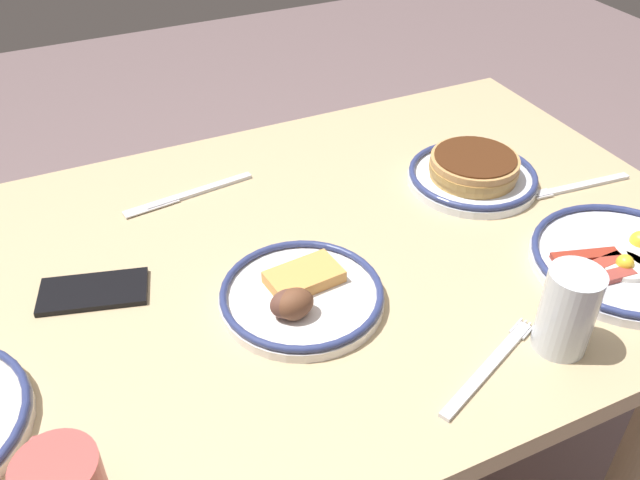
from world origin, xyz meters
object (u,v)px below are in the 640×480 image
fork_near (580,186)px  butter_knife (189,194)px  plate_near_main (473,172)px  plate_far_side (624,260)px  cell_phone (93,291)px  drinking_glass (566,314)px  fork_far (490,366)px  plate_far_companion (301,295)px

fork_near → butter_knife: 0.65m
plate_near_main → plate_far_side: size_ratio=0.83×
cell_phone → fork_near: bearing=-170.3°
butter_knife → plate_near_main: bearing=159.5°
butter_knife → drinking_glass: bearing=121.7°
drinking_glass → fork_far: size_ratio=0.61×
cell_phone → fork_near: (-0.79, 0.08, -0.00)m
plate_far_companion → fork_near: 0.54m
plate_far_companion → fork_near: bearing=-173.3°
plate_near_main → fork_far: (0.22, 0.35, -0.02)m
fork_near → butter_knife: size_ratio=0.84×
plate_far_side → cell_phone: (0.69, -0.26, -0.01)m
plate_near_main → fork_far: 0.42m
drinking_glass → fork_near: (-0.28, -0.27, -0.05)m
plate_far_companion → butter_knife: (0.06, -0.32, -0.01)m
drinking_glass → plate_far_companion: bearing=-38.2°
plate_far_companion → fork_far: 0.26m
plate_near_main → plate_far_companion: size_ratio=0.98×
plate_far_side → butter_knife: (0.51, -0.44, -0.01)m
plate_near_main → fork_near: bearing=150.7°
fork_near → butter_knife: (0.60, -0.25, -0.00)m
plate_far_side → cell_phone: 0.74m
drinking_glass → butter_knife: 0.61m
plate_far_companion → butter_knife: 0.32m
plate_near_main → fork_near: size_ratio=1.15×
plate_near_main → plate_far_side: bearing=103.2°
plate_far_companion → drinking_glass: (-0.26, 0.20, 0.04)m
butter_knife → plate_far_companion: bearing=100.9°
plate_far_side → plate_far_companion: bearing=-15.6°
plate_near_main → drinking_glass: bearing=71.3°
cell_phone → fork_near: 0.79m
plate_far_companion → butter_knife: size_ratio=0.99×
plate_near_main → butter_knife: size_ratio=0.97×
plate_far_companion → fork_far: bearing=128.5°
plate_far_companion → cell_phone: (0.25, -0.14, -0.01)m
plate_near_main → plate_far_companion: bearing=21.6°
drinking_glass → fork_near: drinking_glass is taller
plate_far_side → drinking_glass: size_ratio=2.23×
fork_near → fork_far: (0.38, 0.26, -0.00)m
cell_phone → butter_knife: 0.26m
plate_near_main → cell_phone: 0.63m
fork_near → fork_far: 0.46m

